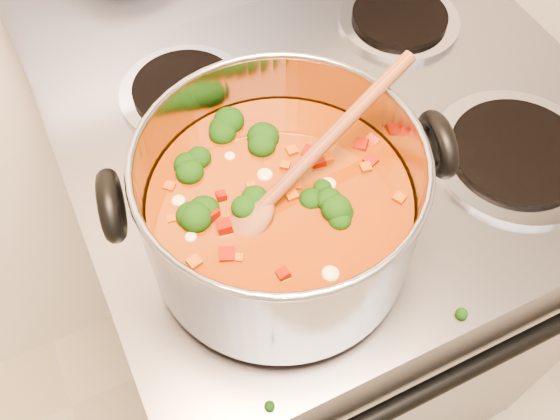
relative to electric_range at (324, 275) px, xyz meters
name	(u,v)px	position (x,y,z in m)	size (l,w,h in m)	color
electric_range	(324,275)	(0.00, 0.00, 0.00)	(0.75, 0.68, 1.08)	gray
stockpot	(280,210)	(-0.17, -0.14, 0.54)	(0.36, 0.30, 0.18)	#9C9CA3
wooden_spoon	(290,179)	(-0.15, -0.14, 0.59)	(0.26, 0.10, 0.11)	brown
cooktop_crumbs	(149,351)	(-0.35, -0.20, 0.46)	(0.02, 0.02, 0.01)	black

